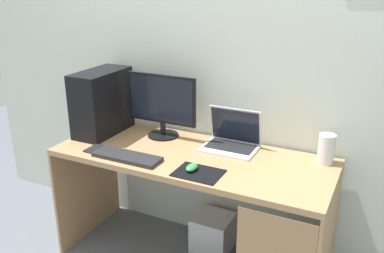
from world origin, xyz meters
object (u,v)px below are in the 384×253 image
Objects in this scene: monitor at (162,105)px; speaker at (326,149)px; laptop at (232,140)px; mouse_left at (192,167)px; cell_phone at (94,149)px; pc_tower at (102,102)px; subwoofer at (213,233)px; keyboard at (127,157)px.

monitor is 2.82× the size of speaker.
laptop is 0.42m from mouse_left.
mouse_left reaches higher than cell_phone.
pc_tower is 3.36× the size of cell_phone.
mouse_left is 0.74× the size of cell_phone.
mouse_left reaches higher than subwoofer.
keyboard is 0.26m from cell_phone.
laptop is at bearing -177.51° from speaker.
laptop is 2.60× the size of cell_phone.
keyboard is at bearing -138.77° from laptop.
speaker is at bearing 2.62° from monitor.
monitor is at bearing -177.23° from laptop.
keyboard is (-0.01, -0.41, -0.21)m from monitor.
subwoofer is (-0.03, 0.39, -0.67)m from mouse_left.
monitor is at bearing -177.38° from speaker.
mouse_left is at bearing -43.34° from monitor.
mouse_left is at bearing -145.89° from speaker.
monitor reaches higher than subwoofer.
monitor is 3.79× the size of cell_phone.
monitor is at bearing -179.43° from subwoofer.
cell_phone is at bearing -149.25° from subwoofer.
laptop reaches higher than cell_phone.
pc_tower is 0.54m from keyboard.
keyboard is 3.23× the size of cell_phone.
speaker reaches higher than mouse_left.
laptop is 1.33× the size of subwoofer.
keyboard is 0.42m from mouse_left.
laptop is 0.57m from speaker.
keyboard reaches higher than cell_phone.
laptop is at bearing 41.23° from keyboard.
monitor is 0.60m from mouse_left.
monitor is 0.52m from cell_phone.
speaker is 0.42× the size of keyboard.
laptop is 0.86m from cell_phone.
laptop is 3.52× the size of mouse_left.
keyboard is at bearing -5.24° from cell_phone.
laptop is at bearing 8.43° from pc_tower.
monitor is at bearing 89.08° from keyboard.
subwoofer is (-0.67, -0.04, -0.74)m from speaker.
monitor reaches higher than speaker.
laptop reaches higher than speaker.
pc_tower is at bearing -171.87° from subwoofer.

